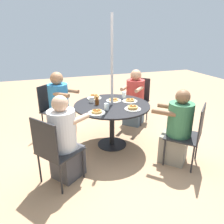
# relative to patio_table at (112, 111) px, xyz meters

# --- Properties ---
(ground_plane) EXTENTS (12.00, 12.00, 0.00)m
(ground_plane) POSITION_rel_patio_table_xyz_m (0.00, 0.00, -0.62)
(ground_plane) COLOR tan
(patio_table) EXTENTS (1.23, 1.23, 0.73)m
(patio_table) POSITION_rel_patio_table_xyz_m (0.00, 0.00, 0.00)
(patio_table) COLOR black
(patio_table) RESTS_ON ground
(umbrella_pole) EXTENTS (0.04, 0.04, 2.09)m
(umbrella_pole) POSITION_rel_patio_table_xyz_m (0.00, 0.00, 0.42)
(umbrella_pole) COLOR #ADADB2
(umbrella_pole) RESTS_ON ground
(patio_chair_north) EXTENTS (0.65, 0.65, 0.92)m
(patio_chair_north) POSITION_rel_patio_table_xyz_m (-0.91, -0.85, -0.11)
(patio_chair_north) COLOR #232326
(patio_chair_north) RESTS_ON ground
(diner_north) EXTENTS (0.60, 0.60, 1.12)m
(diner_north) POSITION_rel_patio_table_xyz_m (-0.77, -0.73, -0.11)
(diner_north) COLOR gray
(diner_north) RESTS_ON ground
(patio_chair_east) EXTENTS (0.65, 0.65, 0.92)m
(patio_chair_east) POSITION_rel_patio_table_xyz_m (0.88, -0.88, -0.11)
(patio_chair_east) COLOR #232326
(patio_chair_east) RESTS_ON ground
(diner_east) EXTENTS (0.61, 0.61, 1.13)m
(diner_east) POSITION_rel_patio_table_xyz_m (0.75, -0.75, -0.11)
(diner_east) COLOR slate
(diner_east) RESTS_ON ground
(patio_chair_south) EXTENTS (0.65, 0.65, 0.92)m
(patio_chair_south) POSITION_rel_patio_table_xyz_m (0.87, 0.89, -0.11)
(patio_chair_south) COLOR #232326
(patio_chair_south) RESTS_ON ground
(diner_south) EXTENTS (0.59, 0.59, 1.18)m
(diner_south) POSITION_rel_patio_table_xyz_m (0.75, 0.76, -0.09)
(diner_south) COLOR beige
(diner_south) RESTS_ON ground
(patio_chair_west) EXTENTS (0.64, 0.64, 0.92)m
(patio_chair_west) POSITION_rel_patio_table_xyz_m (-0.74, 1.00, -0.11)
(patio_chair_west) COLOR #232326
(patio_chair_west) RESTS_ON ground
(diner_west) EXTENTS (0.54, 0.56, 1.15)m
(diner_west) POSITION_rel_patio_table_xyz_m (-0.63, 0.86, -0.10)
(diner_west) COLOR #3D3D42
(diner_west) RESTS_ON ground
(pancake_plate_a) EXTENTS (0.25, 0.25, 0.07)m
(pancake_plate_a) POSITION_rel_patio_table_xyz_m (0.42, 0.19, 0.14)
(pancake_plate_a) COLOR silver
(pancake_plate_a) RESTS_ON patio_table
(pancake_plate_b) EXTENTS (0.25, 0.25, 0.05)m
(pancake_plate_b) POSITION_rel_patio_table_xyz_m (0.05, -0.34, 0.13)
(pancake_plate_b) COLOR silver
(pancake_plate_b) RESTS_ON patio_table
(pancake_plate_c) EXTENTS (0.25, 0.25, 0.06)m
(pancake_plate_c) POSITION_rel_patio_table_xyz_m (-0.32, -0.23, 0.13)
(pancake_plate_c) COLOR silver
(pancake_plate_c) RESTS_ON patio_table
(pancake_plate_d) EXTENTS (0.25, 0.25, 0.04)m
(pancake_plate_d) POSITION_rel_patio_table_xyz_m (0.17, -0.09, 0.12)
(pancake_plate_d) COLOR silver
(pancake_plate_d) RESTS_ON patio_table
(pancake_plate_e) EXTENTS (0.25, 0.25, 0.06)m
(pancake_plate_e) POSITION_rel_patio_table_xyz_m (-0.30, 0.34, 0.13)
(pancake_plate_e) COLOR silver
(pancake_plate_e) RESTS_ON patio_table
(syrup_bottle) EXTENTS (0.08, 0.06, 0.13)m
(syrup_bottle) POSITION_rel_patio_table_xyz_m (0.07, 0.23, 0.16)
(syrup_bottle) COLOR #602D0F
(syrup_bottle) RESTS_ON patio_table
(coffee_cup) EXTENTS (0.08, 0.08, 0.09)m
(coffee_cup) POSITION_rel_patio_table_xyz_m (0.22, 0.28, 0.16)
(coffee_cup) COLOR white
(coffee_cup) RESTS_ON patio_table
(drinking_glass_a) EXTENTS (0.07, 0.07, 0.10)m
(drinking_glass_a) POSITION_rel_patio_table_xyz_m (-0.21, 0.16, 0.16)
(drinking_glass_a) COLOR silver
(drinking_glass_a) RESTS_ON patio_table
(drinking_glass_b) EXTENTS (0.07, 0.07, 0.12)m
(drinking_glass_b) POSITION_rel_patio_table_xyz_m (0.25, -0.31, 0.17)
(drinking_glass_b) COLOR silver
(drinking_glass_b) RESTS_ON patio_table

